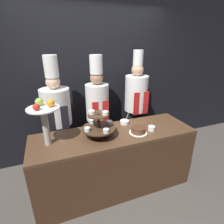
{
  "coord_description": "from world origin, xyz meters",
  "views": [
    {
      "loc": [
        -0.72,
        -1.51,
        1.95
      ],
      "look_at": [
        0.0,
        0.42,
        1.12
      ],
      "focal_mm": 28.0,
      "sensor_mm": 36.0,
      "label": 1
    }
  ],
  "objects_px": {
    "cup_white": "(152,128)",
    "tiered_stand": "(99,125)",
    "chef_left": "(57,116)",
    "chef_center_right": "(136,103)",
    "serving_bowl_far": "(125,122)",
    "fruit_pedestal": "(44,115)",
    "chef_center_left": "(98,109)",
    "cake_round": "(138,130)"
  },
  "relations": [
    {
      "from": "cup_white",
      "to": "tiered_stand",
      "type": "bearing_deg",
      "value": 172.35
    },
    {
      "from": "chef_left",
      "to": "chef_center_right",
      "type": "relative_size",
      "value": 0.98
    },
    {
      "from": "serving_bowl_far",
      "to": "chef_left",
      "type": "height_order",
      "value": "chef_left"
    },
    {
      "from": "cup_white",
      "to": "chef_center_right",
      "type": "xyz_separation_m",
      "value": [
        0.15,
        0.74,
        0.1
      ]
    },
    {
      "from": "tiered_stand",
      "to": "chef_left",
      "type": "relative_size",
      "value": 0.23
    },
    {
      "from": "fruit_pedestal",
      "to": "chef_center_left",
      "type": "distance_m",
      "value": 1.01
    },
    {
      "from": "fruit_pedestal",
      "to": "chef_center_left",
      "type": "bearing_deg",
      "value": 38.69
    },
    {
      "from": "serving_bowl_far",
      "to": "chef_left",
      "type": "bearing_deg",
      "value": 154.06
    },
    {
      "from": "tiered_stand",
      "to": "cake_round",
      "type": "distance_m",
      "value": 0.51
    },
    {
      "from": "cake_round",
      "to": "chef_left",
      "type": "relative_size",
      "value": 0.13
    },
    {
      "from": "chef_center_left",
      "to": "tiered_stand",
      "type": "bearing_deg",
      "value": -104.79
    },
    {
      "from": "fruit_pedestal",
      "to": "serving_bowl_far",
      "type": "height_order",
      "value": "fruit_pedestal"
    },
    {
      "from": "fruit_pedestal",
      "to": "chef_left",
      "type": "distance_m",
      "value": 0.69
    },
    {
      "from": "tiered_stand",
      "to": "cake_round",
      "type": "relative_size",
      "value": 1.77
    },
    {
      "from": "chef_left",
      "to": "cake_round",
      "type": "bearing_deg",
      "value": -38.35
    },
    {
      "from": "chef_left",
      "to": "chef_center_right",
      "type": "xyz_separation_m",
      "value": [
        1.28,
        -0.0,
        0.05
      ]
    },
    {
      "from": "cup_white",
      "to": "chef_center_right",
      "type": "bearing_deg",
      "value": 78.37
    },
    {
      "from": "cup_white",
      "to": "chef_left",
      "type": "height_order",
      "value": "chef_left"
    },
    {
      "from": "chef_center_right",
      "to": "chef_center_left",
      "type": "bearing_deg",
      "value": 180.0
    },
    {
      "from": "chef_left",
      "to": "chef_center_left",
      "type": "relative_size",
      "value": 1.01
    },
    {
      "from": "fruit_pedestal",
      "to": "cup_white",
      "type": "relative_size",
      "value": 5.9
    },
    {
      "from": "tiered_stand",
      "to": "chef_center_right",
      "type": "xyz_separation_m",
      "value": [
        0.84,
        0.65,
        -0.03
      ]
    },
    {
      "from": "serving_bowl_far",
      "to": "chef_center_right",
      "type": "relative_size",
      "value": 0.08
    },
    {
      "from": "cake_round",
      "to": "cup_white",
      "type": "distance_m",
      "value": 0.2
    },
    {
      "from": "tiered_stand",
      "to": "cup_white",
      "type": "xyz_separation_m",
      "value": [
        0.69,
        -0.09,
        -0.13
      ]
    },
    {
      "from": "tiered_stand",
      "to": "cake_round",
      "type": "height_order",
      "value": "tiered_stand"
    },
    {
      "from": "fruit_pedestal",
      "to": "cup_white",
      "type": "xyz_separation_m",
      "value": [
        1.28,
        -0.13,
        -0.33
      ]
    },
    {
      "from": "serving_bowl_far",
      "to": "chef_center_left",
      "type": "xyz_separation_m",
      "value": [
        -0.27,
        0.43,
        0.07
      ]
    },
    {
      "from": "chef_center_right",
      "to": "chef_left",
      "type": "bearing_deg",
      "value": 180.0
    },
    {
      "from": "cup_white",
      "to": "serving_bowl_far",
      "type": "xyz_separation_m",
      "value": [
        -0.25,
        0.31,
        -0.0
      ]
    },
    {
      "from": "tiered_stand",
      "to": "serving_bowl_far",
      "type": "bearing_deg",
      "value": 26.1
    },
    {
      "from": "tiered_stand",
      "to": "fruit_pedestal",
      "type": "height_order",
      "value": "fruit_pedestal"
    },
    {
      "from": "cake_round",
      "to": "chef_center_left",
      "type": "bearing_deg",
      "value": 113.57
    },
    {
      "from": "chef_left",
      "to": "tiered_stand",
      "type": "bearing_deg",
      "value": -55.74
    },
    {
      "from": "cup_white",
      "to": "chef_center_left",
      "type": "xyz_separation_m",
      "value": [
        -0.52,
        0.74,
        0.07
      ]
    },
    {
      "from": "fruit_pedestal",
      "to": "cake_round",
      "type": "distance_m",
      "value": 1.13
    },
    {
      "from": "chef_left",
      "to": "chef_center_left",
      "type": "bearing_deg",
      "value": -0.0
    },
    {
      "from": "cake_round",
      "to": "chef_center_left",
      "type": "distance_m",
      "value": 0.81
    },
    {
      "from": "fruit_pedestal",
      "to": "serving_bowl_far",
      "type": "xyz_separation_m",
      "value": [
        1.03,
        0.18,
        -0.33
      ]
    },
    {
      "from": "serving_bowl_far",
      "to": "fruit_pedestal",
      "type": "bearing_deg",
      "value": -170.17
    },
    {
      "from": "chef_left",
      "to": "chef_center_left",
      "type": "height_order",
      "value": "chef_left"
    },
    {
      "from": "serving_bowl_far",
      "to": "chef_center_left",
      "type": "relative_size",
      "value": 0.09
    }
  ]
}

